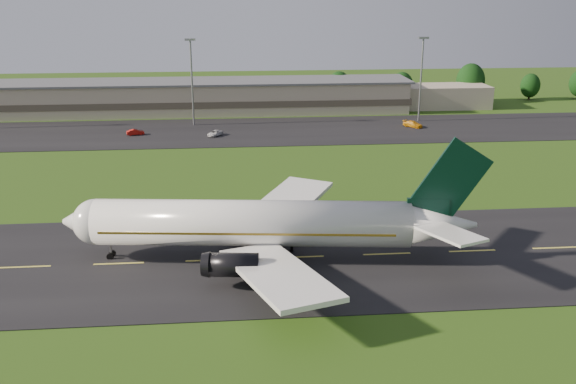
{
  "coord_description": "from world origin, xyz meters",
  "views": [
    {
      "loc": [
        14.13,
        -72.51,
        32.28
      ],
      "look_at": [
        21.27,
        8.0,
        6.0
      ],
      "focal_mm": 40.0,
      "sensor_mm": 36.0,
      "label": 1
    }
  ],
  "objects": [
    {
      "name": "tree_line",
      "position": [
        37.44,
        105.9,
        4.93
      ],
      "size": [
        198.05,
        9.26,
        10.99
      ],
      "color": "black",
      "rests_on": "ground"
    },
    {
      "name": "service_vehicle_b",
      "position": [
        -7.48,
        70.26,
        0.74
      ],
      "size": [
        4.09,
        2.34,
        1.28
      ],
      "primitive_type": "imported",
      "rotation": [
        0.0,
        0.0,
        1.84
      ],
      "color": "#9E0F0A",
      "rests_on": "apron"
    },
    {
      "name": "light_mast_centre",
      "position": [
        5.0,
        80.0,
        12.74
      ],
      "size": [
        2.4,
        1.2,
        20.35
      ],
      "color": "gray",
      "rests_on": "ground"
    },
    {
      "name": "airliner",
      "position": [
        17.05,
        -0.1,
        4.66
      ],
      "size": [
        51.22,
        41.92,
        15.57
      ],
      "rotation": [
        0.0,
        0.0,
        -0.11
      ],
      "color": "white",
      "rests_on": "ground"
    },
    {
      "name": "terminal",
      "position": [
        6.4,
        96.18,
        3.99
      ],
      "size": [
        145.0,
        16.0,
        8.4
      ],
      "color": "tan",
      "rests_on": "ground"
    },
    {
      "name": "light_mast_east",
      "position": [
        60.0,
        80.0,
        12.74
      ],
      "size": [
        2.4,
        1.2,
        20.35
      ],
      "color": "gray",
      "rests_on": "ground"
    },
    {
      "name": "service_vehicle_c",
      "position": [
        10.27,
        67.86,
        0.68
      ],
      "size": [
        3.84,
        4.6,
        1.17
      ],
      "primitive_type": "imported",
      "rotation": [
        0.0,
        0.0,
        -0.54
      ],
      "color": "silver",
      "rests_on": "apron"
    },
    {
      "name": "service_vehicle_d",
      "position": [
        56.65,
        72.92,
        0.81
      ],
      "size": [
        4.7,
        5.01,
        1.42
      ],
      "primitive_type": "imported",
      "rotation": [
        0.0,
        0.0,
        0.71
      ],
      "color": "orange",
      "rests_on": "apron"
    },
    {
      "name": "taxiway",
      "position": [
        0.0,
        0.0,
        0.05
      ],
      "size": [
        220.0,
        30.0,
        0.1
      ],
      "primitive_type": "cube",
      "color": "black",
      "rests_on": "ground"
    },
    {
      "name": "ground",
      "position": [
        0.0,
        0.0,
        0.0
      ],
      "size": [
        360.0,
        360.0,
        0.0
      ],
      "primitive_type": "plane",
      "color": "#294912",
      "rests_on": "ground"
    },
    {
      "name": "apron",
      "position": [
        0.0,
        72.0,
        0.05
      ],
      "size": [
        260.0,
        30.0,
        0.1
      ],
      "primitive_type": "cube",
      "color": "black",
      "rests_on": "ground"
    }
  ]
}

